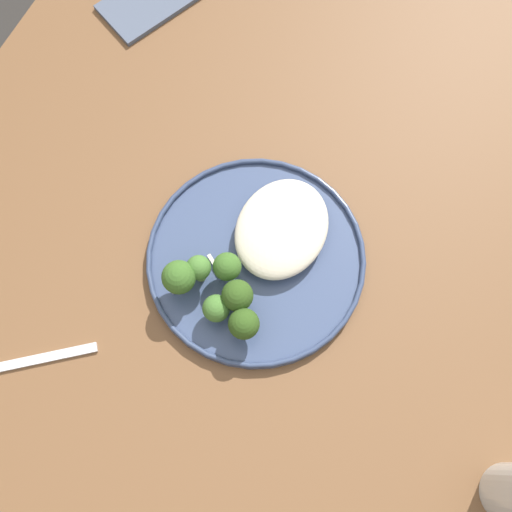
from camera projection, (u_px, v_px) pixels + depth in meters
name	position (u px, v px, depth m)	size (l,w,h in m)	color
ground	(250.00, 371.00, 1.52)	(6.00, 6.00, 0.00)	#2D2B28
wooden_dining_table	(247.00, 306.00, 0.90)	(1.40, 1.00, 0.74)	brown
dinner_plate	(256.00, 259.00, 0.83)	(0.29, 0.29, 0.02)	#38476B
noodle_bed	(282.00, 229.00, 0.82)	(0.15, 0.12, 0.04)	beige
seared_scallop_left_edge	(282.00, 246.00, 0.82)	(0.03, 0.03, 0.01)	beige
seared_scallop_center_golden	(251.00, 230.00, 0.82)	(0.03, 0.03, 0.02)	#E5C689
seared_scallop_rear_pale	(285.00, 225.00, 0.83)	(0.03, 0.03, 0.01)	#E5C689
seared_scallop_half_hidden	(269.00, 226.00, 0.83)	(0.03, 0.03, 0.02)	#E5C689
broccoli_floret_left_leaning	(227.00, 267.00, 0.78)	(0.04, 0.04, 0.05)	#7A994C
broccoli_floret_center_pile	(179.00, 278.00, 0.77)	(0.04, 0.04, 0.07)	#7A994C
broccoli_floret_near_rim	(216.00, 309.00, 0.77)	(0.03, 0.03, 0.05)	#7A994C
broccoli_floret_beside_noodles	(244.00, 324.00, 0.76)	(0.04, 0.04, 0.06)	#7A994C
broccoli_floret_front_edge	(199.00, 268.00, 0.78)	(0.03, 0.03, 0.06)	#7A994C
broccoli_floret_small_sprig	(238.00, 296.00, 0.77)	(0.04, 0.04, 0.06)	#89A356
onion_sliver_curled_piece	(185.00, 281.00, 0.81)	(0.05, 0.01, 0.00)	silver
onion_sliver_pale_crescent	(216.00, 266.00, 0.82)	(0.04, 0.01, 0.00)	silver
dinner_fork	(18.00, 364.00, 0.79)	(0.13, 0.16, 0.00)	silver
folded_napkin	(151.00, 0.00, 0.96)	(0.15, 0.09, 0.01)	#4C566B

